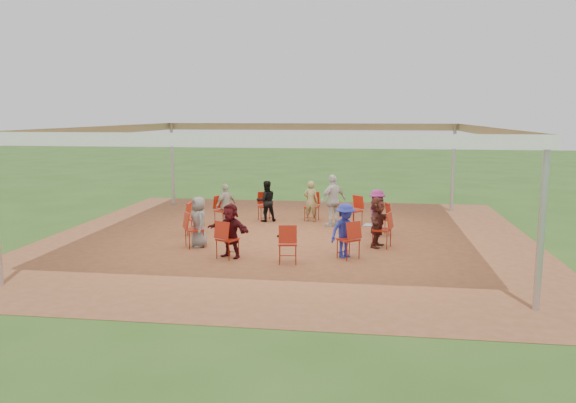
# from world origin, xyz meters

# --- Properties ---
(ground) EXTENTS (80.00, 80.00, 0.00)m
(ground) POSITION_xyz_m (0.00, 0.00, 0.00)
(ground) COLOR #2B4F18
(ground) RESTS_ON ground
(dirt_patch) EXTENTS (13.00, 13.00, 0.00)m
(dirt_patch) POSITION_xyz_m (0.00, 0.00, 0.01)
(dirt_patch) COLOR brown
(dirt_patch) RESTS_ON ground
(tent) EXTENTS (10.33, 10.33, 3.00)m
(tent) POSITION_xyz_m (0.00, 0.00, 2.37)
(tent) COLOR #B2B2B7
(tent) RESTS_ON ground
(chair_0) EXTENTS (0.54, 0.53, 0.90)m
(chair_0) POSITION_xyz_m (2.48, -0.74, 0.45)
(chair_0) COLOR #A9210F
(chair_0) RESTS_ON ground
(chair_1) EXTENTS (0.54, 0.53, 0.90)m
(chair_1) POSITION_xyz_m (2.49, 0.71, 0.45)
(chair_1) COLOR #A9210F
(chair_1) RESTS_ON ground
(chair_2) EXTENTS (0.61, 0.61, 0.90)m
(chair_2) POSITION_xyz_m (1.71, 1.95, 0.45)
(chair_2) COLOR #A9210F
(chair_2) RESTS_ON ground
(chair_3) EXTENTS (0.48, 0.50, 0.90)m
(chair_3) POSITION_xyz_m (0.38, 2.56, 0.45)
(chair_3) COLOR #A9210F
(chair_3) RESTS_ON ground
(chair_4) EXTENTS (0.56, 0.57, 0.90)m
(chair_4) POSITION_xyz_m (-1.06, 2.36, 0.45)
(chair_4) COLOR #A9210F
(chair_4) RESTS_ON ground
(chair_5) EXTENTS (0.60, 0.59, 0.90)m
(chair_5) POSITION_xyz_m (-2.17, 1.41, 0.45)
(chair_5) COLOR #A9210F
(chair_5) RESTS_ON ground
(chair_6) EXTENTS (0.44, 0.42, 0.90)m
(chair_6) POSITION_xyz_m (-2.59, 0.02, 0.45)
(chair_6) COLOR #A9210F
(chair_6) RESTS_ON ground
(chair_7) EXTENTS (0.60, 0.59, 0.90)m
(chair_7) POSITION_xyz_m (-2.19, -1.39, 0.45)
(chair_7) COLOR #A9210F
(chair_7) RESTS_ON ground
(chair_8) EXTENTS (0.57, 0.58, 0.90)m
(chair_8) POSITION_xyz_m (-1.09, -2.35, 0.45)
(chair_8) COLOR #A9210F
(chair_8) RESTS_ON ground
(chair_9) EXTENTS (0.48, 0.49, 0.90)m
(chair_9) POSITION_xyz_m (0.35, -2.57, 0.45)
(chair_9) COLOR #A9210F
(chair_9) RESTS_ON ground
(chair_10) EXTENTS (0.61, 0.61, 0.90)m
(chair_10) POSITION_xyz_m (1.68, -1.97, 0.45)
(chair_10) COLOR #A9210F
(chair_10) RESTS_ON ground
(person_seated_0) EXTENTS (0.76, 1.26, 1.28)m
(person_seated_0) POSITION_xyz_m (2.37, -0.71, 0.64)
(person_seated_0) COLOR #51241E
(person_seated_0) RESTS_ON ground
(person_seated_1) EXTENTS (0.62, 0.90, 1.28)m
(person_seated_1) POSITION_xyz_m (2.37, 0.68, 0.64)
(person_seated_1) COLOR #85206B
(person_seated_1) RESTS_ON ground
(person_seated_2) EXTENTS (0.51, 0.37, 1.28)m
(person_seated_2) POSITION_xyz_m (0.37, 2.44, 0.64)
(person_seated_2) COLOR #978F58
(person_seated_2) RESTS_ON ground
(person_seated_3) EXTENTS (0.71, 0.58, 1.28)m
(person_seated_3) POSITION_xyz_m (-1.01, 2.25, 0.64)
(person_seated_3) COLOR black
(person_seated_3) RESTS_ON ground
(person_seated_4) EXTENTS (0.73, 0.84, 1.28)m
(person_seated_4) POSITION_xyz_m (-2.07, 1.35, 0.64)
(person_seated_4) COLOR #B7B4A3
(person_seated_4) RESTS_ON ground
(person_seated_5) EXTENTS (0.63, 0.71, 1.28)m
(person_seated_5) POSITION_xyz_m (-2.09, -1.32, 0.64)
(person_seated_5) COLOR slate
(person_seated_5) RESTS_ON ground
(person_seated_6) EXTENTS (1.26, 0.90, 1.28)m
(person_seated_6) POSITION_xyz_m (-1.04, -2.24, 0.64)
(person_seated_6) COLOR #400C11
(person_seated_6) RESTS_ON ground
(person_seated_7) EXTENTS (0.89, 0.85, 1.28)m
(person_seated_7) POSITION_xyz_m (1.61, -1.88, 0.64)
(person_seated_7) COLOR #232C9B
(person_seated_7) RESTS_ON ground
(standing_person) EXTENTS (0.98, 0.96, 1.55)m
(standing_person) POSITION_xyz_m (1.10, 1.78, 0.78)
(standing_person) COLOR silver
(standing_person) RESTS_ON ground
(cable_coil) EXTENTS (0.46, 0.46, 0.03)m
(cable_coil) POSITION_xyz_m (-0.14, 0.11, 0.02)
(cable_coil) COLOR black
(cable_coil) RESTS_ON ground
(laptop) EXTENTS (0.37, 0.42, 0.24)m
(laptop) POSITION_xyz_m (2.22, -0.66, 0.61)
(laptop) COLOR #B7B7BC
(laptop) RESTS_ON ground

